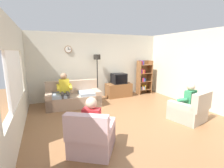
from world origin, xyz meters
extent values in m
plane|color=#8C603D|center=(0.00, 0.00, 0.00)|extent=(12.00, 12.00, 0.00)
cube|color=beige|center=(0.00, 2.66, 1.35)|extent=(6.20, 0.12, 2.70)
cylinder|color=brown|center=(-1.25, 2.58, 2.05)|extent=(0.28, 0.03, 0.28)
cylinder|color=white|center=(-1.25, 2.56, 2.05)|extent=(0.24, 0.01, 0.24)
cube|color=black|center=(-1.25, 2.56, 2.08)|extent=(0.02, 0.01, 0.09)
cube|color=black|center=(-1.21, 2.56, 2.05)|extent=(0.11, 0.01, 0.01)
cube|color=beige|center=(-2.86, 0.00, 0.40)|extent=(0.12, 5.80, 0.80)
cube|color=beige|center=(-2.86, 0.00, 2.35)|extent=(0.12, 5.80, 0.70)
cube|color=beige|center=(-2.86, 2.10, 1.40)|extent=(0.12, 1.10, 1.20)
cube|color=white|center=(-2.83, 0.30, 1.40)|extent=(0.04, 2.00, 1.30)
cube|color=white|center=(-2.86, 0.30, 1.40)|extent=(0.03, 1.90, 1.20)
cube|color=beige|center=(2.86, 0.00, 1.35)|extent=(0.12, 5.80, 2.70)
cube|color=tan|center=(-1.28, 1.71, 0.21)|extent=(1.95, 0.95, 0.42)
cube|color=tan|center=(-1.26, 2.07, 0.66)|extent=(1.91, 0.31, 0.48)
cube|color=tan|center=(-0.44, 1.66, 0.28)|extent=(0.27, 0.85, 0.56)
cube|color=tan|center=(-2.12, 1.76, 0.28)|extent=(0.27, 0.85, 0.56)
cube|color=#9EADBC|center=(-0.78, 1.63, 0.47)|extent=(0.64, 0.71, 0.10)
cube|color=#9EADBC|center=(-1.78, 1.69, 0.47)|extent=(0.64, 0.71, 0.10)
cube|color=brown|center=(0.79, 2.25, 0.30)|extent=(1.10, 0.56, 0.59)
cube|color=black|center=(0.79, 2.51, 0.33)|extent=(1.10, 0.04, 0.03)
cube|color=black|center=(0.79, 2.23, 0.81)|extent=(0.60, 0.48, 0.44)
cube|color=black|center=(0.79, 1.98, 0.81)|extent=(0.50, 0.01, 0.36)
cube|color=brown|center=(1.83, 2.30, 0.78)|extent=(0.04, 0.36, 1.55)
cube|color=brown|center=(2.47, 2.30, 0.78)|extent=(0.04, 0.36, 1.55)
cube|color=brown|center=(2.15, 2.47, 0.78)|extent=(0.64, 0.02, 1.55)
cube|color=brown|center=(2.15, 2.30, 0.19)|extent=(0.60, 0.34, 0.02)
cube|color=#267F4C|center=(1.89, 2.28, 0.28)|extent=(0.03, 0.28, 0.14)
cube|color=#72338C|center=(1.94, 2.28, 0.28)|extent=(0.04, 0.28, 0.15)
cube|color=gold|center=(1.99, 2.28, 0.31)|extent=(0.03, 0.28, 0.20)
cube|color=silver|center=(2.04, 2.28, 0.28)|extent=(0.06, 0.28, 0.14)
cube|color=#2D59A5|center=(2.09, 2.28, 0.28)|extent=(0.04, 0.28, 0.14)
cube|color=gold|center=(2.14, 2.28, 0.31)|extent=(0.04, 0.28, 0.22)
cube|color=brown|center=(2.15, 2.30, 0.58)|extent=(0.60, 0.34, 0.02)
cube|color=black|center=(1.90, 2.28, 0.70)|extent=(0.05, 0.28, 0.22)
cube|color=red|center=(1.96, 2.28, 0.68)|extent=(0.05, 0.28, 0.17)
cube|color=#72338C|center=(2.02, 2.28, 0.68)|extent=(0.06, 0.28, 0.18)
cube|color=#2D59A5|center=(2.08, 2.28, 0.66)|extent=(0.05, 0.28, 0.14)
cube|color=black|center=(2.13, 2.28, 0.67)|extent=(0.04, 0.28, 0.15)
cube|color=brown|center=(2.15, 2.30, 0.97)|extent=(0.60, 0.34, 0.02)
cube|color=#72338C|center=(1.90, 2.28, 1.08)|extent=(0.04, 0.28, 0.19)
cube|color=red|center=(1.94, 2.28, 1.09)|extent=(0.03, 0.28, 0.21)
cube|color=gold|center=(1.99, 2.28, 1.06)|extent=(0.04, 0.28, 0.16)
cube|color=red|center=(2.04, 2.28, 1.06)|extent=(0.05, 0.28, 0.16)
cube|color=brown|center=(2.15, 2.30, 1.36)|extent=(0.60, 0.34, 0.02)
cube|color=red|center=(1.90, 2.28, 1.45)|extent=(0.04, 0.28, 0.16)
cube|color=#72338C|center=(1.94, 2.28, 1.46)|extent=(0.04, 0.28, 0.19)
cube|color=#2D59A5|center=(1.98, 2.28, 1.46)|extent=(0.03, 0.28, 0.18)
cylinder|color=black|center=(-0.16, 2.35, 0.01)|extent=(0.28, 0.28, 0.03)
cylinder|color=black|center=(-0.16, 2.35, 0.85)|extent=(0.04, 0.04, 1.70)
cylinder|color=black|center=(-0.16, 2.35, 1.75)|extent=(0.28, 0.28, 0.20)
cube|color=beige|center=(-1.40, -1.13, 0.20)|extent=(1.13, 1.14, 0.40)
cube|color=beige|center=(-1.60, -1.44, 0.65)|extent=(0.77, 0.59, 0.50)
cube|color=beige|center=(-1.64, -0.95, 0.28)|extent=(0.60, 0.78, 0.56)
cube|color=beige|center=(-1.14, -1.28, 0.28)|extent=(0.60, 0.78, 0.56)
cube|color=#BCAD99|center=(1.54, -0.80, 0.20)|extent=(0.98, 1.01, 0.40)
cube|color=#BCAD99|center=(1.63, -1.16, 0.65)|extent=(0.82, 0.37, 0.50)
cube|color=#BCAD99|center=(1.25, -0.85, 0.28)|extent=(0.39, 0.82, 0.56)
cube|color=#BCAD99|center=(1.83, -0.71, 0.28)|extent=(0.39, 0.82, 0.56)
cube|color=yellow|center=(-1.58, 1.76, 0.78)|extent=(0.35, 0.22, 0.48)
sphere|color=#A37A5B|center=(-1.58, 1.75, 1.13)|extent=(0.22, 0.22, 0.22)
cylinder|color=#4C4742|center=(-1.50, 1.57, 0.54)|extent=(0.15, 0.39, 0.13)
cylinder|color=#4C4742|center=(-1.68, 1.58, 0.54)|extent=(0.15, 0.39, 0.13)
cylinder|color=#4C4742|center=(-1.51, 1.38, 0.26)|extent=(0.12, 0.12, 0.52)
cylinder|color=#4C4742|center=(-1.69, 1.39, 0.26)|extent=(0.12, 0.12, 0.52)
cylinder|color=yellow|center=(-1.37, 1.65, 0.76)|extent=(0.11, 0.34, 0.20)
cylinder|color=yellow|center=(-1.79, 1.67, 0.76)|extent=(0.11, 0.34, 0.20)
cube|color=red|center=(-1.43, -1.17, 0.66)|extent=(0.39, 0.35, 0.48)
sphere|color=beige|center=(-1.42, -1.17, 1.01)|extent=(0.22, 0.22, 0.22)
cylinder|color=black|center=(-1.40, -0.97, 0.42)|extent=(0.32, 0.39, 0.13)
cylinder|color=black|center=(-1.25, -1.06, 0.42)|extent=(0.32, 0.39, 0.13)
cylinder|color=black|center=(-1.30, -0.81, 0.20)|extent=(0.15, 0.15, 0.40)
cylinder|color=black|center=(-1.15, -0.90, 0.20)|extent=(0.15, 0.15, 0.40)
cylinder|color=red|center=(-1.55, -0.98, 0.64)|extent=(0.26, 0.33, 0.20)
cylinder|color=red|center=(-1.20, -1.20, 0.64)|extent=(0.26, 0.33, 0.20)
cube|color=#338C59|center=(1.56, -0.85, 0.66)|extent=(0.38, 0.28, 0.48)
sphere|color=beige|center=(1.55, -0.84, 1.01)|extent=(0.22, 0.22, 0.22)
cylinder|color=black|center=(1.42, -0.69, 0.42)|extent=(0.22, 0.40, 0.13)
cylinder|color=black|center=(1.60, -0.64, 0.42)|extent=(0.22, 0.40, 0.13)
cylinder|color=black|center=(1.38, -0.50, 0.20)|extent=(0.13, 0.13, 0.40)
cylinder|color=black|center=(1.55, -0.46, 0.20)|extent=(0.13, 0.13, 0.40)
cylinder|color=#338C59|center=(1.33, -0.80, 0.64)|extent=(0.17, 0.34, 0.20)
cylinder|color=#338C59|center=(1.74, -0.70, 0.64)|extent=(0.17, 0.34, 0.20)
camera|label=1|loc=(-2.23, -4.05, 1.98)|focal=26.05mm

